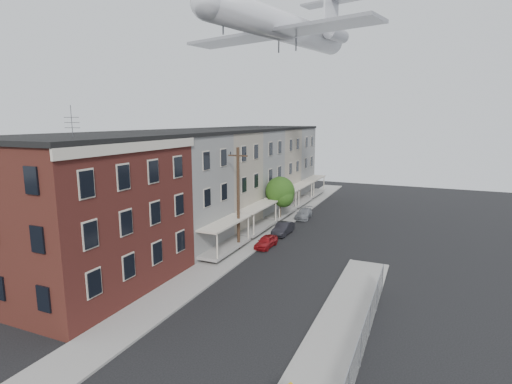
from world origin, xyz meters
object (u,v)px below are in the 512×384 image
(car_near, at_px, (266,242))
(airplane, at_px, (286,27))
(car_mid, at_px, (283,228))
(utility_pole, at_px, (238,198))
(street_tree, at_px, (281,193))
(car_far, at_px, (304,214))

(car_near, bearing_deg, airplane, 101.43)
(car_mid, bearing_deg, airplane, 109.86)
(utility_pole, xyz_separation_m, airplane, (0.65, 9.87, 15.78))
(utility_pole, bearing_deg, car_mid, 71.61)
(street_tree, bearing_deg, car_near, -78.75)
(airplane, bearing_deg, car_far, 67.72)
(car_far, bearing_deg, car_mid, -94.92)
(utility_pole, height_order, street_tree, utility_pole)
(utility_pole, bearing_deg, car_near, 37.16)
(car_near, relative_size, car_mid, 0.86)
(street_tree, bearing_deg, car_far, 62.75)
(utility_pole, height_order, car_near, utility_pole)
(utility_pole, distance_m, car_mid, 7.54)
(car_far, bearing_deg, car_near, -94.92)
(car_near, xyz_separation_m, airplane, (-1.35, 8.36, 19.92))
(utility_pole, xyz_separation_m, street_tree, (0.33, 9.92, -1.22))
(street_tree, height_order, airplane, airplane)
(street_tree, bearing_deg, airplane, -9.15)
(utility_pole, distance_m, street_tree, 10.00)
(utility_pole, bearing_deg, street_tree, 88.11)
(street_tree, distance_m, car_mid, 5.12)
(car_mid, xyz_separation_m, airplane, (-1.35, 3.86, 19.86))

